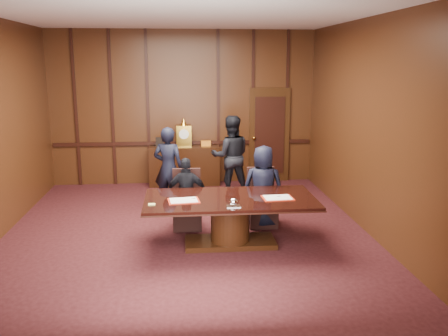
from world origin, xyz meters
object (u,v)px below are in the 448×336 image
Objects in this scene: signatory_right at (263,187)px; witness_right at (231,156)px; witness_left at (168,168)px; signatory_left at (187,194)px; sideboard at (184,164)px; conference_table at (230,213)px.

signatory_right is 0.83× the size of witness_right.
witness_left is at bearing 30.80° from witness_right.
signatory_left is 0.72× the size of witness_right.
sideboard is 0.94× the size of witness_right.
conference_table is 2.24m from witness_left.
conference_table is 1.85× the size of signatory_right.
sideboard is at bearing 99.97° from conference_table.
signatory_right is (1.31, -2.96, 0.22)m from sideboard.
sideboard is 0.61× the size of conference_table.
signatory_right reaches higher than signatory_left.
witness_right reaches higher than signatory_left.
signatory_left is at bearing 64.08° from witness_right.
signatory_left is at bearing 129.09° from conference_table.
witness_right is at bearing 83.77° from conference_table.
conference_table is 1.04m from signatory_left.
witness_left is at bearing 116.17° from conference_table.
signatory_left is 0.77× the size of witness_left.
signatory_left is 1.30m from signatory_right.
conference_table is 1.64× the size of witness_left.
sideboard reaches higher than signatory_left.
sideboard is 1.00× the size of witness_left.
signatory_left is at bearing 123.00° from witness_left.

